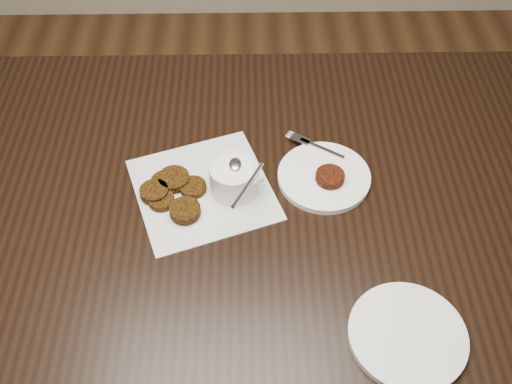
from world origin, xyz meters
The scene contains 6 objects.
table centered at (0.06, 0.18, 0.38)m, with size 1.46×0.94×0.75m, color black.
napkin centered at (-0.01, 0.19, 0.75)m, with size 0.26×0.26×0.00m, color silver.
sauce_ramekin centered at (0.05, 0.19, 0.82)m, with size 0.13×0.13×0.13m, color white, non-canonical shape.
patty_cluster centered at (-0.08, 0.18, 0.76)m, with size 0.20×0.20×0.02m, color #5A370B, non-canonical shape.
plate_with_patty centered at (0.23, 0.22, 0.76)m, with size 0.19×0.19×0.03m, color white, non-canonical shape.
plate_empty centered at (0.34, -0.14, 0.76)m, with size 0.20×0.20×0.01m, color white.
Camera 1 is at (0.08, -0.58, 1.66)m, focal length 41.21 mm.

